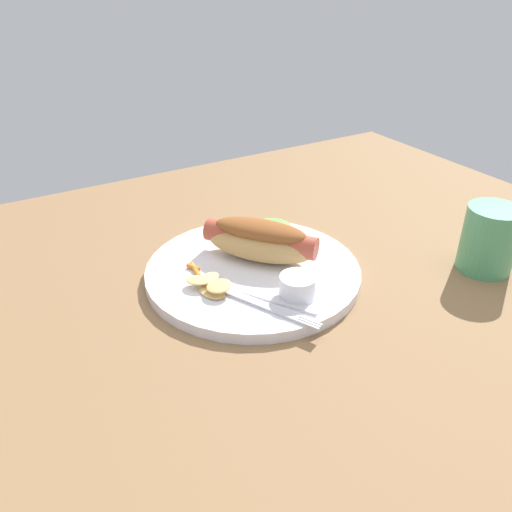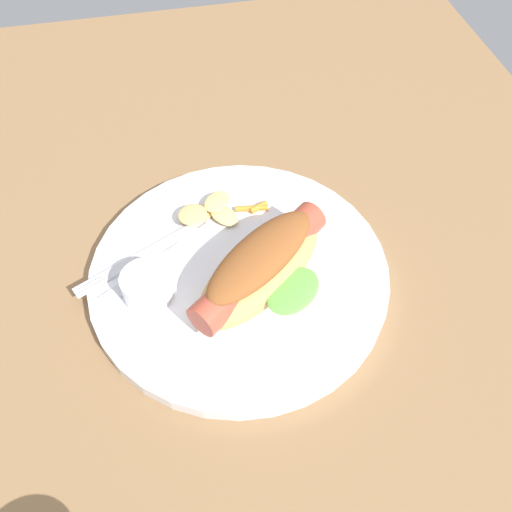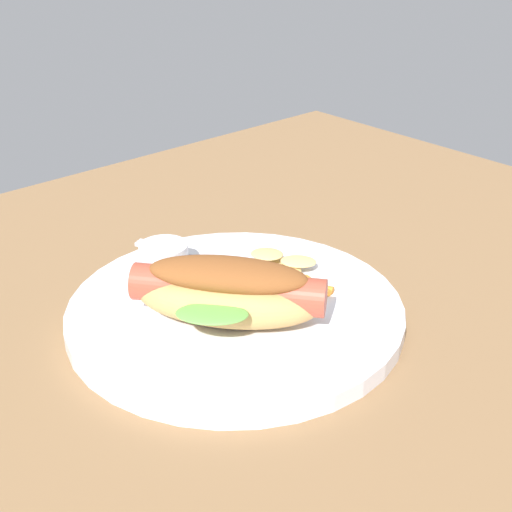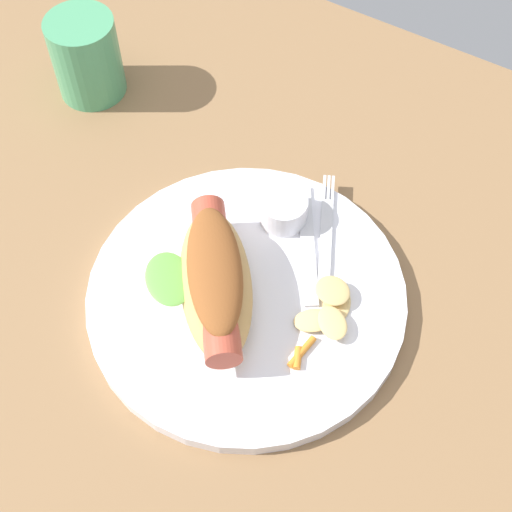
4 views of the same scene
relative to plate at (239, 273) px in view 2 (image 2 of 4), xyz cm
name	(u,v)px [view 2 (image 2 of 4)]	position (x,y,z in cm)	size (l,w,h in cm)	color
ground_plane	(256,309)	(3.58, 0.98, -1.70)	(120.00, 90.00, 1.80)	olive
plate	(239,273)	(0.00, 0.00, 0.00)	(30.96, 30.96, 1.60)	white
hot_dog	(261,267)	(2.33, 1.79, 3.80)	(15.36, 17.12, 5.95)	tan
sauce_ramekin	(147,286)	(1.27, -9.38, 2.33)	(4.84, 4.84, 3.05)	white
fork	(141,257)	(-3.49, -9.78, 1.00)	(7.27, 13.53, 0.40)	silver
knife	(160,262)	(-2.41, -7.86, 0.98)	(14.40, 1.40, 0.36)	silver
chips_pile	(207,212)	(-7.87, -2.10, 1.59)	(6.15, 7.34, 1.73)	#E3BE74
carrot_garnish	(254,208)	(-7.71, 3.27, 1.14)	(1.49, 3.70, 0.71)	orange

